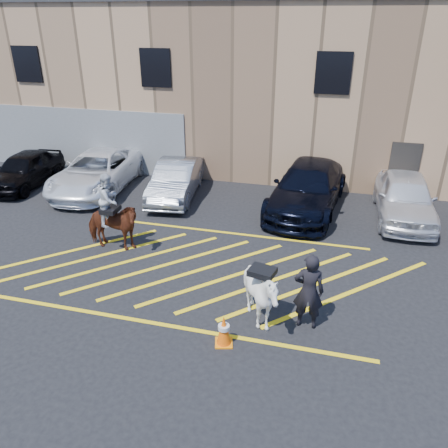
% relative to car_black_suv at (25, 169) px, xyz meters
% --- Properties ---
extents(ground, '(90.00, 90.00, 0.00)m').
position_rel_car_black_suv_xyz_m(ground, '(9.09, -4.43, -0.71)').
color(ground, black).
rests_on(ground, ground).
extents(car_black_suv, '(1.97, 4.26, 1.41)m').
position_rel_car_black_suv_xyz_m(car_black_suv, '(0.00, 0.00, 0.00)').
color(car_black_suv, black).
rests_on(car_black_suv, ground).
extents(car_white_pickup, '(2.98, 5.64, 1.51)m').
position_rel_car_black_suv_xyz_m(car_white_pickup, '(3.15, 0.37, 0.05)').
color(car_white_pickup, white).
rests_on(car_white_pickup, ground).
extents(car_silver_sedan, '(2.03, 4.43, 1.41)m').
position_rel_car_black_suv_xyz_m(car_silver_sedan, '(6.57, 0.39, -0.00)').
color(car_silver_sedan, gray).
rests_on(car_silver_sedan, ground).
extents(car_blue_suv, '(2.93, 5.87, 1.64)m').
position_rel_car_black_suv_xyz_m(car_blue_suv, '(11.65, 0.54, 0.11)').
color(car_blue_suv, black).
rests_on(car_blue_suv, ground).
extents(car_white_suv, '(1.91, 4.62, 1.57)m').
position_rel_car_black_suv_xyz_m(car_white_suv, '(15.00, 0.54, 0.08)').
color(car_white_suv, white).
rests_on(car_white_suv, ground).
extents(handler, '(0.70, 0.47, 1.87)m').
position_rel_car_black_suv_xyz_m(handler, '(12.23, -6.40, 0.23)').
color(handler, black).
rests_on(handler, ground).
extents(warehouse, '(32.42, 10.20, 7.30)m').
position_rel_car_black_suv_xyz_m(warehouse, '(9.08, 7.56, 2.94)').
color(warehouse, tan).
rests_on(warehouse, ground).
extents(hatching_zone, '(12.60, 5.12, 0.01)m').
position_rel_car_black_suv_xyz_m(hatching_zone, '(9.09, -4.73, -0.70)').
color(hatching_zone, yellow).
rests_on(hatching_zone, ground).
extents(mounted_bay, '(1.84, 0.85, 2.43)m').
position_rel_car_black_suv_xyz_m(mounted_bay, '(6.21, -4.16, 0.28)').
color(mounted_bay, '#602B16').
rests_on(mounted_bay, ground).
extents(saddled_white, '(1.56, 1.68, 1.59)m').
position_rel_car_black_suv_xyz_m(saddled_white, '(11.20, -6.60, 0.09)').
color(saddled_white, white).
rests_on(saddled_white, ground).
extents(traffic_cone, '(0.47, 0.47, 0.73)m').
position_rel_car_black_suv_xyz_m(traffic_cone, '(10.55, -7.48, -0.34)').
color(traffic_cone, orange).
rests_on(traffic_cone, ground).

